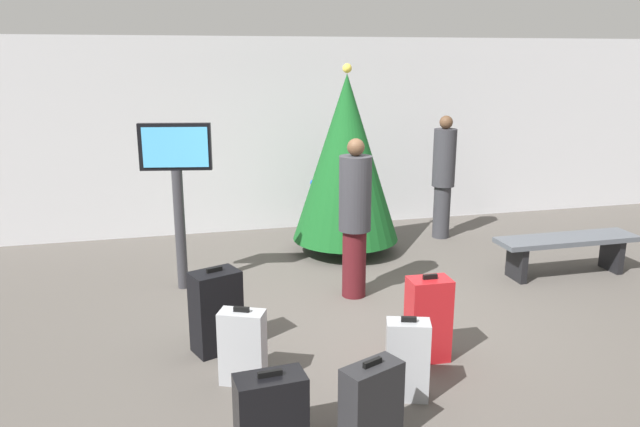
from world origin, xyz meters
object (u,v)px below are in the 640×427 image
traveller_1 (355,215)px  suitcase_4 (216,311)px  waiting_bench (567,246)px  holiday_tree (346,158)px  traveller_0 (443,174)px  suitcase_3 (271,410)px  suitcase_0 (243,347)px  suitcase_1 (371,406)px  flight_info_kiosk (177,177)px  suitcase_2 (428,319)px  suitcase_5 (407,360)px

traveller_1 → suitcase_4: (-1.58, -0.94, -0.55)m
waiting_bench → traveller_1: traveller_1 is taller
holiday_tree → traveller_1: size_ratio=1.42×
traveller_0 → suitcase_3: traveller_0 is taller
suitcase_0 → traveller_0: bearing=45.8°
traveller_1 → suitcase_4: bearing=-149.1°
traveller_0 → suitcase_1: traveller_0 is taller
flight_info_kiosk → traveller_0: 3.92m
suitcase_2 → suitcase_3: size_ratio=1.43×
waiting_bench → suitcase_0: suitcase_0 is taller
waiting_bench → suitcase_1: suitcase_1 is taller
flight_info_kiosk → traveller_1: bearing=-21.0°
traveller_0 → suitcase_3: (-3.24, -4.27, -0.69)m
suitcase_0 → suitcase_2: suitcase_2 is taller
suitcase_3 → suitcase_4: size_ratio=0.69×
holiday_tree → suitcase_4: (-1.93, -2.47, -0.91)m
holiday_tree → suitcase_5: bearing=-98.9°
flight_info_kiosk → suitcase_4: 1.90m
flight_info_kiosk → suitcase_3: flight_info_kiosk is taller
traveller_1 → suitcase_2: traveller_1 is taller
suitcase_2 → suitcase_0: bearing=-179.6°
holiday_tree → suitcase_3: (-1.68, -3.94, -1.03)m
flight_info_kiosk → suitcase_5: flight_info_kiosk is taller
traveller_0 → suitcase_3: 5.40m
traveller_1 → suitcase_4: 1.92m
traveller_1 → suitcase_3: 2.84m
traveller_0 → traveller_1: size_ratio=1.01×
waiting_bench → traveller_0: traveller_0 is taller
flight_info_kiosk → waiting_bench: size_ratio=1.07×
suitcase_4 → flight_info_kiosk: bearing=98.8°
suitcase_0 → suitcase_4: (-0.16, 0.62, 0.06)m
waiting_bench → suitcase_4: 4.37m
traveller_0 → flight_info_kiosk: bearing=-162.9°
suitcase_4 → suitcase_5: (1.36, -1.16, -0.06)m
traveller_1 → suitcase_0: size_ratio=2.66×
waiting_bench → traveller_1: 2.74m
flight_info_kiosk → suitcase_1: size_ratio=2.94×
traveller_0 → suitcase_5: 4.53m
waiting_bench → suitcase_2: size_ratio=2.24×
flight_info_kiosk → suitcase_4: flight_info_kiosk is taller
suitcase_4 → holiday_tree: bearing=52.0°
suitcase_2 → suitcase_5: suitcase_2 is taller
holiday_tree → traveller_0: holiday_tree is taller
traveller_1 → suitcase_1: size_ratio=2.73×
flight_info_kiosk → suitcase_3: 3.33m
holiday_tree → traveller_0: size_ratio=1.40×
holiday_tree → suitcase_0: size_ratio=3.78×
flight_info_kiosk → suitcase_0: 2.50m
flight_info_kiosk → traveller_1: (1.83, -0.70, -0.37)m
suitcase_1 → suitcase_3: bearing=163.9°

